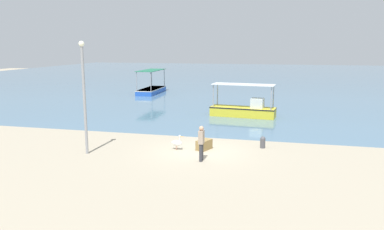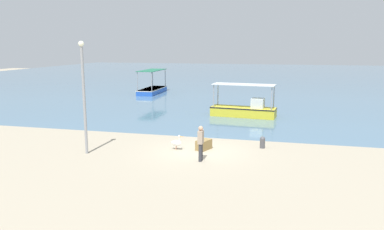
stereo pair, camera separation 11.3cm
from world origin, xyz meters
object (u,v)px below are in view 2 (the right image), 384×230
Objects in this scene: lamp_post at (84,91)px; mooring_bollard at (262,142)px; pelican at (177,143)px; fisherman_standing at (201,142)px; fishing_boat_near_left at (152,89)px; cargo_crate at (204,145)px; fishing_boat_far_right at (245,109)px.

mooring_bollard is at bearing 20.26° from lamp_post.
pelican is 0.48× the size of fisherman_standing.
fishing_boat_near_left is 24.44m from lamp_post.
cargo_crate is (-0.27, 1.96, -0.65)m from fisherman_standing.
pelican is at bearing -161.90° from mooring_bollard.
pelican is 0.91× the size of cargo_crate.
fishing_boat_far_right reaches higher than mooring_bollard.
fishing_boat_far_right is 10.46m from pelican.
fishing_boat_near_left is 24.70m from mooring_bollard.
fishing_boat_far_right is 0.91× the size of lamp_post.
mooring_bollard is at bearing 48.15° from fisherman_standing.
cargo_crate is at bearing -96.35° from fishing_boat_far_right.
mooring_bollard is (8.55, 3.16, -2.82)m from lamp_post.
fisherman_standing is at bearing -44.23° from pelican.
pelican is at bearing 135.77° from fisherman_standing.
pelican is 5.35m from lamp_post.
cargo_crate is at bearing -63.74° from fishing_boat_near_left.
fishing_boat_far_right is at bearing -45.18° from fishing_boat_near_left.
fishing_boat_far_right reaches higher than fisherman_standing.
fishing_boat_near_left is at bearing 112.94° from pelican.
fisherman_standing is (-2.69, -3.01, 0.57)m from mooring_bollard.
pelican reaches higher than cargo_crate.
pelican is 1.41m from cargo_crate.
mooring_bollard is 0.37× the size of fisherman_standing.
fishing_boat_near_left is at bearing 116.26° from cargo_crate.
cargo_crate is at bearing -160.53° from mooring_bollard.
fisherman_standing reaches higher than cargo_crate.
fishing_boat_far_right is 13.89m from lamp_post.
fishing_boat_near_left reaches higher than mooring_bollard.
fishing_boat_far_right is at bearing 102.08° from mooring_bollard.
fishing_boat_near_left is 24.13m from cargo_crate.
mooring_bollard is at bearing 18.10° from pelican.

